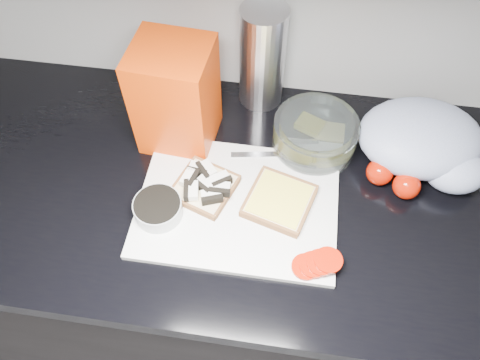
# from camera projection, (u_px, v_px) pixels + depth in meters

# --- Properties ---
(base_cabinet) EXTENTS (3.50, 0.60, 0.86)m
(base_cabinet) POSITION_uv_depth(u_px,v_px,m) (268.00, 277.00, 1.36)
(base_cabinet) COLOR black
(base_cabinet) RESTS_ON ground
(countertop) EXTENTS (3.50, 0.64, 0.04)m
(countertop) POSITION_uv_depth(u_px,v_px,m) (279.00, 194.00, 0.99)
(countertop) COLOR black
(countertop) RESTS_ON base_cabinet
(cutting_board) EXTENTS (0.40, 0.30, 0.01)m
(cutting_board) POSITION_uv_depth(u_px,v_px,m) (238.00, 204.00, 0.95)
(cutting_board) COLOR silver
(cutting_board) RESTS_ON countertop
(bread_left) EXTENTS (0.15, 0.15, 0.04)m
(bread_left) POSITION_uv_depth(u_px,v_px,m) (205.00, 186.00, 0.95)
(bread_left) COLOR #FAE0B0
(bread_left) RESTS_ON cutting_board
(bread_right) EXTENTS (0.16, 0.16, 0.02)m
(bread_right) POSITION_uv_depth(u_px,v_px,m) (279.00, 201.00, 0.94)
(bread_right) COLOR #FAE0B0
(bread_right) RESTS_ON cutting_board
(tomato_slices) EXTENTS (0.10, 0.08, 0.02)m
(tomato_slices) POSITION_uv_depth(u_px,v_px,m) (317.00, 263.00, 0.86)
(tomato_slices) COLOR #B61704
(tomato_slices) RESTS_ON cutting_board
(knife) EXTENTS (0.18, 0.04, 0.01)m
(knife) POSITION_uv_depth(u_px,v_px,m) (284.00, 154.00, 1.01)
(knife) COLOR #AFAFB3
(knife) RESTS_ON cutting_board
(seed_tub) EXTENTS (0.10, 0.10, 0.05)m
(seed_tub) POSITION_uv_depth(u_px,v_px,m) (158.00, 209.00, 0.92)
(seed_tub) COLOR #AEB3B3
(seed_tub) RESTS_ON countertop
(tub_lid) EXTENTS (0.11, 0.11, 0.01)m
(tub_lid) POSITION_uv_depth(u_px,v_px,m) (169.00, 135.00, 1.06)
(tub_lid) COLOR white
(tub_lid) RESTS_ON countertop
(glass_bowl) EXTENTS (0.18, 0.18, 0.08)m
(glass_bowl) POSITION_uv_depth(u_px,v_px,m) (315.00, 135.00, 1.01)
(glass_bowl) COLOR silver
(glass_bowl) RESTS_ON countertop
(bread_bag) EXTENTS (0.16, 0.15, 0.24)m
(bread_bag) POSITION_uv_depth(u_px,v_px,m) (176.00, 97.00, 0.96)
(bread_bag) COLOR #CD3603
(bread_bag) RESTS_ON countertop
(steel_canister) EXTENTS (0.10, 0.10, 0.24)m
(steel_canister) POSITION_uv_depth(u_px,v_px,m) (262.00, 58.00, 1.03)
(steel_canister) COLOR #BABAC0
(steel_canister) RESTS_ON countertop
(grocery_bag) EXTENTS (0.28, 0.24, 0.11)m
(grocery_bag) POSITION_uv_depth(u_px,v_px,m) (425.00, 142.00, 0.98)
(grocery_bag) COLOR #ADB8D5
(grocery_bag) RESTS_ON countertop
(whole_tomatoes) EXTENTS (0.11, 0.08, 0.06)m
(whole_tomatoes) POSITION_uv_depth(u_px,v_px,m) (393.00, 179.00, 0.96)
(whole_tomatoes) COLOR #B61704
(whole_tomatoes) RESTS_ON countertop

